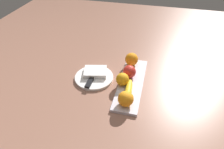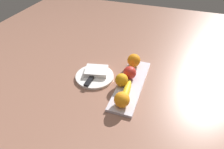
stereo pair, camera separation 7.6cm
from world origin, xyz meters
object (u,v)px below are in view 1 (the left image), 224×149
(fruit_tray, at_px, (131,83))
(folded_napkin, at_px, (95,72))
(knife, at_px, (91,80))
(orange_near_banana, at_px, (125,99))
(dinner_plate, at_px, (94,77))
(apple, at_px, (129,72))
(orange_center, at_px, (122,79))
(orange_near_apple, at_px, (132,59))
(banana, at_px, (129,92))

(fruit_tray, relative_size, folded_napkin, 3.51)
(fruit_tray, relative_size, knife, 2.31)
(orange_near_banana, height_order, dinner_plate, orange_near_banana)
(apple, relative_size, knife, 0.38)
(apple, bearing_deg, folded_napkin, 94.45)
(orange_center, height_order, knife, orange_center)
(orange_near_apple, xyz_separation_m, folded_napkin, (-0.13, 0.17, -0.03))
(fruit_tray, distance_m, orange_near_apple, 0.16)
(orange_near_banana, bearing_deg, apple, 4.19)
(banana, relative_size, orange_near_banana, 2.66)
(folded_napkin, bearing_deg, orange_near_banana, -133.57)
(fruit_tray, bearing_deg, apple, 21.10)
(fruit_tray, relative_size, apple, 6.13)
(orange_center, distance_m, dinner_plate, 0.16)
(dinner_plate, bearing_deg, apple, -77.66)
(banana, distance_m, orange_near_banana, 0.07)
(apple, height_order, banana, apple)
(dinner_plate, bearing_deg, orange_center, -100.10)
(fruit_tray, height_order, folded_napkin, folded_napkin)
(apple, relative_size, orange_near_banana, 0.96)
(dinner_plate, bearing_deg, folded_napkin, 0.00)
(fruit_tray, height_order, knife, knife)
(banana, height_order, orange_center, orange_center)
(dinner_plate, bearing_deg, orange_near_banana, -129.38)
(orange_near_banana, distance_m, folded_napkin, 0.27)
(fruit_tray, relative_size, orange_near_apple, 5.73)
(apple, height_order, orange_near_banana, orange_near_banana)
(apple, distance_m, orange_center, 0.07)
(orange_near_banana, relative_size, folded_napkin, 0.60)
(dinner_plate, distance_m, folded_napkin, 0.03)
(folded_napkin, bearing_deg, banana, -120.27)
(knife, bearing_deg, banana, -104.50)
(orange_center, bearing_deg, knife, 93.30)
(fruit_tray, height_order, orange_near_apple, orange_near_apple)
(banana, height_order, dinner_plate, banana)
(orange_near_banana, relative_size, orange_center, 1.09)
(fruit_tray, height_order, dinner_plate, fruit_tray)
(orange_center, xyz_separation_m, folded_napkin, (0.05, 0.16, -0.02))
(dinner_plate, height_order, knife, knife)
(apple, relative_size, orange_near_apple, 0.93)
(banana, bearing_deg, orange_center, 32.24)
(banana, height_order, orange_near_banana, orange_near_banana)
(banana, bearing_deg, orange_near_apple, 4.13)
(fruit_tray, bearing_deg, banana, -175.32)
(orange_near_banana, bearing_deg, folded_napkin, 46.43)
(apple, xyz_separation_m, banana, (-0.13, -0.02, -0.02))
(banana, relative_size, knife, 1.04)
(orange_center, relative_size, folded_napkin, 0.55)
(fruit_tray, bearing_deg, knife, 100.56)
(orange_center, bearing_deg, banana, -144.93)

